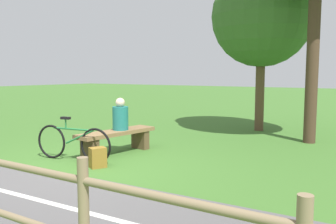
% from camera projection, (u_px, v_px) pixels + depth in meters
% --- Properties ---
extents(ground_plane, '(80.00, 80.00, 0.00)m').
position_uv_depth(ground_plane, '(78.00, 168.00, 6.47)').
color(ground_plane, '#3D6B28').
extents(bench, '(1.93, 0.73, 0.50)m').
position_uv_depth(bench, '(117.00, 138.00, 7.62)').
color(bench, brown).
rests_on(bench, ground_plane).
extents(person_seated, '(0.38, 0.38, 0.69)m').
position_uv_depth(person_seated, '(120.00, 116.00, 7.66)').
color(person_seated, '#1E6B66').
rests_on(person_seated, bench).
extents(bicycle, '(0.32, 1.74, 0.87)m').
position_uv_depth(bicycle, '(73.00, 143.00, 6.99)').
color(bicycle, black).
rests_on(bicycle, ground_plane).
extents(backpack, '(0.35, 0.33, 0.37)m').
position_uv_depth(backpack, '(98.00, 158.00, 6.52)').
color(backpack, olive).
rests_on(backpack, ground_plane).
extents(fence_roadside, '(0.36, 12.05, 1.12)m').
position_uv_depth(fence_roadside, '(84.00, 221.00, 2.57)').
color(fence_roadside, '#847051').
rests_on(fence_roadside, ground_plane).
extents(tree_by_path, '(2.93, 2.93, 4.83)m').
position_uv_depth(tree_by_path, '(262.00, 17.00, 10.42)').
color(tree_by_path, brown).
rests_on(tree_by_path, ground_plane).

